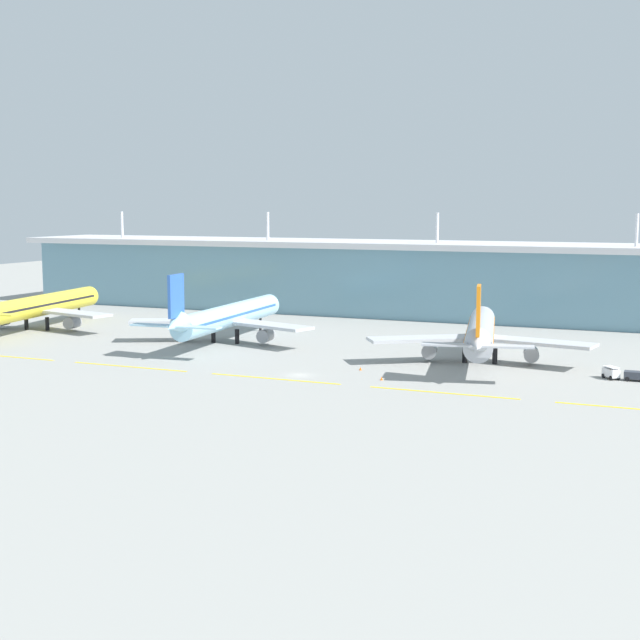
% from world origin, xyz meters
% --- Properties ---
extents(ground_plane, '(600.00, 600.00, 0.00)m').
position_xyz_m(ground_plane, '(0.00, 0.00, 0.00)').
color(ground_plane, gray).
extents(terminal_building, '(288.00, 34.00, 31.63)m').
position_xyz_m(terminal_building, '(-0.00, 104.34, 11.52)').
color(terminal_building, '#6693A8').
rests_on(terminal_building, ground).
extents(airliner_nearest, '(48.23, 63.55, 18.90)m').
position_xyz_m(airliner_nearest, '(-93.53, 33.45, 6.45)').
color(airliner_nearest, yellow).
rests_on(airliner_nearest, ground).
extents(airliner_near_middle, '(48.66, 63.11, 18.90)m').
position_xyz_m(airliner_near_middle, '(-34.63, 32.92, 6.45)').
color(airliner_near_middle, '#9ED1EA').
rests_on(airliner_near_middle, ground).
extents(airliner_far_middle, '(47.75, 58.59, 18.90)m').
position_xyz_m(airliner_far_middle, '(29.61, 29.32, 6.44)').
color(airliner_far_middle, '#ADB2BC').
rests_on(airliner_far_middle, ground).
extents(taxiway_stripe_west, '(28.00, 0.70, 0.04)m').
position_xyz_m(taxiway_stripe_west, '(-71.00, -5.46, 0.02)').
color(taxiway_stripe_west, yellow).
rests_on(taxiway_stripe_west, ground).
extents(taxiway_stripe_mid_west, '(28.00, 0.70, 0.04)m').
position_xyz_m(taxiway_stripe_mid_west, '(-37.00, -5.46, 0.02)').
color(taxiway_stripe_mid_west, yellow).
rests_on(taxiway_stripe_mid_west, ground).
extents(taxiway_stripe_centre, '(28.00, 0.70, 0.04)m').
position_xyz_m(taxiway_stripe_centre, '(-3.00, -5.46, 0.02)').
color(taxiway_stripe_centre, yellow).
rests_on(taxiway_stripe_centre, ground).
extents(taxiway_stripe_mid_east, '(28.00, 0.70, 0.04)m').
position_xyz_m(taxiway_stripe_mid_east, '(31.00, -5.46, 0.02)').
color(taxiway_stripe_mid_east, yellow).
rests_on(taxiway_stripe_mid_east, ground).
extents(pushback_tug, '(4.44, 2.57, 1.85)m').
position_xyz_m(pushback_tug, '(62.39, 20.25, 1.10)').
color(pushback_tug, '#333842').
rests_on(pushback_tug, ground).
extents(baggage_cart, '(3.71, 3.91, 2.48)m').
position_xyz_m(baggage_cart, '(57.72, 20.45, 1.26)').
color(baggage_cart, silver).
rests_on(baggage_cart, ground).
extents(safety_cone_left_wingtip, '(0.56, 0.56, 0.70)m').
position_xyz_m(safety_cone_left_wingtip, '(16.75, 1.60, 0.35)').
color(safety_cone_left_wingtip, orange).
rests_on(safety_cone_left_wingtip, ground).
extents(safety_cone_nose_front, '(0.56, 0.56, 0.70)m').
position_xyz_m(safety_cone_nose_front, '(9.23, 9.91, 0.35)').
color(safety_cone_nose_front, orange).
rests_on(safety_cone_nose_front, ground).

